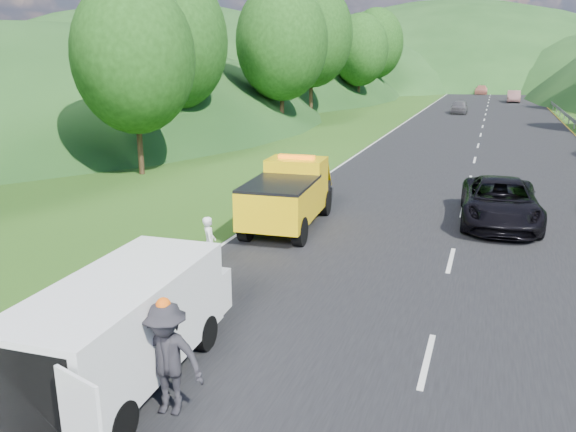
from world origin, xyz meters
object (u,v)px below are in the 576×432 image
at_px(suitcase, 171,271).
at_px(passing_suv, 498,224).
at_px(white_van, 126,323).
at_px(tow_truck, 289,194).
at_px(woman, 211,269).
at_px(child, 204,292).
at_px(worker, 170,412).

height_order(suitcase, passing_suv, passing_suv).
bearing_deg(passing_suv, white_van, -118.60).
xyz_separation_m(white_van, suitcase, (-1.79, 4.34, -0.85)).
bearing_deg(tow_truck, passing_suv, 18.65).
bearing_deg(suitcase, tow_truck, 78.58).
bearing_deg(woman, suitcase, 127.79).
relative_size(child, passing_suv, 0.18).
xyz_separation_m(worker, suitcase, (-2.97, 4.93, 0.31)).
bearing_deg(tow_truck, worker, -84.78).
relative_size(tow_truck, white_van, 0.97).
relative_size(tow_truck, suitcase, 9.28).
height_order(worker, suitcase, worker).
bearing_deg(woman, tow_truck, -38.25).
distance_m(woman, suitcase, 1.38).
bearing_deg(tow_truck, child, -94.80).
bearing_deg(worker, white_van, 146.18).
xyz_separation_m(white_van, child, (-0.67, 4.07, -1.15)).
relative_size(white_van, suitcase, 9.58).
bearing_deg(white_van, passing_suv, 61.15).
bearing_deg(white_van, worker, -29.58).
xyz_separation_m(tow_truck, worker, (1.79, -10.79, -1.16)).
bearing_deg(tow_truck, suitcase, -105.62).
distance_m(tow_truck, suitcase, 6.04).
xyz_separation_m(white_van, passing_suv, (6.30, 13.11, -1.15)).
relative_size(suitcase, passing_suv, 0.11).
xyz_separation_m(child, suitcase, (-1.12, 0.27, 0.31)).
bearing_deg(child, woman, 118.58).
bearing_deg(worker, suitcase, 113.68).
height_order(child, passing_suv, passing_suv).
distance_m(tow_truck, white_van, 10.22).
distance_m(tow_truck, worker, 11.00).
xyz_separation_m(suitcase, passing_suv, (8.09, 8.77, -0.31)).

